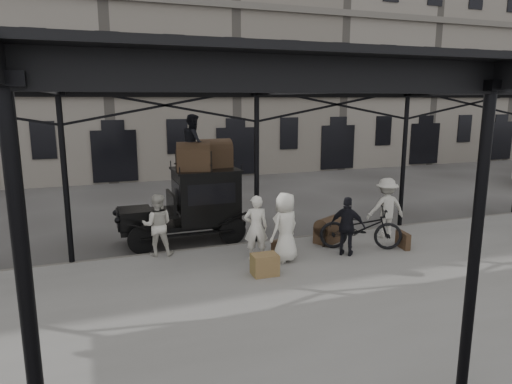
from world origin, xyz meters
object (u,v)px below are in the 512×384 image
porter_official (347,226)px  steamer_trunk_platform (329,232)px  taxi (196,202)px  bicycle (361,228)px  steamer_trunk_roof_near (194,159)px  porter_left (256,228)px

porter_official → steamer_trunk_platform: porter_official is taller
taxi → porter_official: (3.33, -3.11, -0.27)m
porter_official → bicycle: size_ratio=0.70×
taxi → steamer_trunk_platform: bearing=-29.5°
steamer_trunk_roof_near → porter_left: bearing=-52.7°
taxi → bicycle: taxi is taller
taxi → porter_left: bearing=-69.1°
porter_official → bicycle: (0.64, 0.33, -0.20)m
steamer_trunk_roof_near → steamer_trunk_platform: bearing=-13.0°
porter_official → steamer_trunk_platform: 1.26m
porter_left → steamer_trunk_platform: 2.59m
porter_left → porter_official: porter_left is taller
taxi → porter_official: taxi is taller
porter_left → taxi: bearing=-54.8°
porter_left → porter_official: 2.41m
steamer_trunk_platform → porter_official: bearing=-124.0°
porter_left → steamer_trunk_platform: (2.46, 0.62, -0.53)m
taxi → steamer_trunk_platform: taxi is taller
porter_left → bicycle: (2.99, -0.21, -0.25)m
taxi → porter_left: size_ratio=2.17×
steamer_trunk_platform → taxi: bearing=121.8°
bicycle → steamer_trunk_platform: size_ratio=2.67×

